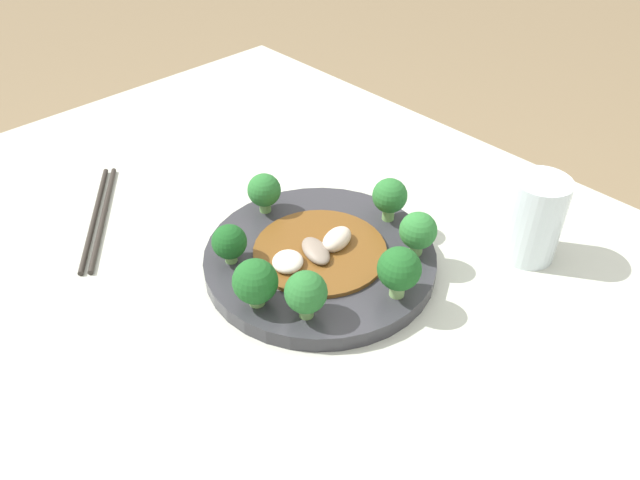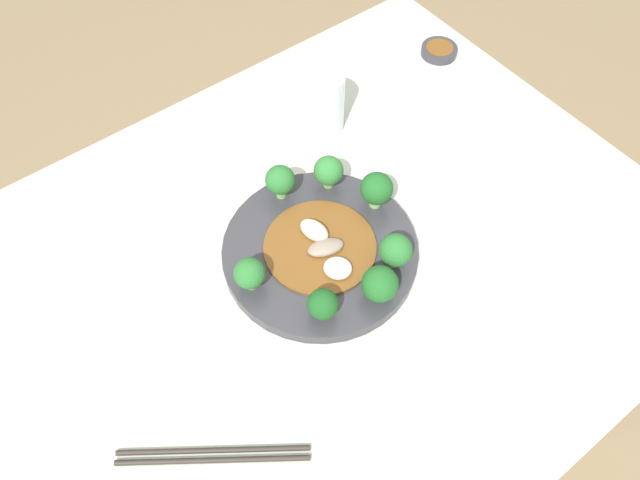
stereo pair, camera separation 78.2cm
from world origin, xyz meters
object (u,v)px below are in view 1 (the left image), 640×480
(broccoli_north, at_px, (255,282))
(drinking_glass, at_px, (534,219))
(broccoli_northwest, at_px, (306,293))
(broccoli_east, at_px, (264,191))
(broccoli_west, at_px, (399,270))
(broccoli_northeast, at_px, (229,242))
(plate, at_px, (320,259))
(broccoli_southwest, at_px, (418,231))
(stirfry_center, at_px, (319,250))
(broccoli_south, at_px, (390,196))
(chopsticks, at_px, (99,216))

(broccoli_north, xyz_separation_m, drinking_glass, (-0.15, -0.32, 0.00))
(broccoli_northwest, bearing_deg, drinking_glass, -108.26)
(broccoli_east, xyz_separation_m, broccoli_west, (-0.23, -0.00, 0.01))
(broccoli_northwest, relative_size, broccoli_northeast, 1.15)
(plate, distance_m, broccoli_northwest, 0.12)
(broccoli_southwest, relative_size, drinking_glass, 0.52)
(drinking_glass, bearing_deg, plate, 51.65)
(stirfry_center, distance_m, drinking_glass, 0.27)
(broccoli_northwest, relative_size, broccoli_south, 0.97)
(broccoli_northeast, xyz_separation_m, broccoli_south, (-0.07, -0.20, 0.01))
(broccoli_southwest, xyz_separation_m, broccoli_south, (0.07, -0.03, 0.00))
(broccoli_west, xyz_separation_m, broccoli_southwest, (0.03, -0.07, -0.00))
(broccoli_south, bearing_deg, drinking_glass, -148.39)
(broccoli_northwest, height_order, broccoli_north, same)
(broccoli_northeast, xyz_separation_m, stirfry_center, (-0.06, -0.09, -0.02))
(drinking_glass, bearing_deg, broccoli_southwest, 55.80)
(chopsticks, bearing_deg, broccoli_east, -135.86)
(plate, height_order, broccoli_northwest, broccoli_northwest)
(plate, bearing_deg, drinking_glass, -128.35)
(broccoli_northwest, height_order, chopsticks, broccoli_northwest)
(broccoli_southwest, relative_size, chopsticks, 0.28)
(broccoli_east, height_order, broccoli_west, broccoli_west)
(broccoli_northwest, relative_size, broccoli_southwest, 1.01)
(chopsticks, bearing_deg, broccoli_south, -137.53)
(drinking_glass, bearing_deg, broccoli_northwest, 71.74)
(stirfry_center, distance_m, chopsticks, 0.32)
(broccoli_southwest, bearing_deg, broccoli_northeast, 50.46)
(broccoli_east, relative_size, drinking_glass, 0.50)
(broccoli_east, distance_m, broccoli_north, 0.18)
(broccoli_northwest, height_order, broccoli_southwest, same)
(stirfry_center, bearing_deg, broccoli_east, -5.10)
(chopsticks, bearing_deg, broccoli_north, -172.07)
(broccoli_northeast, relative_size, chopsticks, 0.25)
(broccoli_southwest, distance_m, broccoli_north, 0.21)
(stirfry_center, bearing_deg, broccoli_north, 97.84)
(drinking_glass, distance_m, chopsticks, 0.58)
(broccoli_east, bearing_deg, plate, 176.29)
(broccoli_northwest, xyz_separation_m, broccoli_east, (0.18, -0.09, -0.00))
(broccoli_northwest, bearing_deg, broccoli_southwest, -94.52)
(broccoli_east, distance_m, broccoli_northeast, 0.11)
(broccoli_northeast, distance_m, broccoli_north, 0.08)
(chopsticks, bearing_deg, plate, -151.30)
(broccoli_northwest, height_order, broccoli_south, broccoli_south)
(broccoli_southwest, bearing_deg, broccoli_northwest, 85.48)
(drinking_glass, bearing_deg, broccoli_south, 31.61)
(broccoli_north, bearing_deg, stirfry_center, -82.16)
(broccoli_east, xyz_separation_m, broccoli_northeast, (-0.05, 0.10, -0.00))
(plate, height_order, chopsticks, plate)
(chopsticks, bearing_deg, broccoli_northeast, -163.45)
(broccoli_west, bearing_deg, broccoli_north, 51.65)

